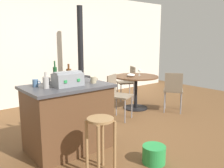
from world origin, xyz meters
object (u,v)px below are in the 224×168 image
(cup_1, at_px, (36,83))
(cup_3, at_px, (47,81))
(folding_chair_left, at_px, (117,93))
(cup_0, at_px, (93,80))
(folding_chair_far, at_px, (128,80))
(bottle_0, at_px, (69,75))
(kitchen_island, at_px, (68,117))
(wine_glass, at_px, (139,71))
(folding_chair_near, at_px, (173,89))
(toolbox, at_px, (68,79))
(wood_stove, at_px, (81,81))
(serving_bowl, at_px, (131,75))
(plastic_bucket, at_px, (154,154))
(bottle_2, at_px, (46,82))
(bottle_1, at_px, (55,74))
(cup_2, at_px, (78,79))
(dining_table, at_px, (136,84))
(wooden_stool, at_px, (101,134))

(cup_1, height_order, cup_3, cup_1)
(folding_chair_left, height_order, cup_0, cup_0)
(folding_chair_far, distance_m, bottle_0, 2.76)
(kitchen_island, height_order, wine_glass, kitchen_island)
(folding_chair_near, xyz_separation_m, toolbox, (-2.61, -0.19, 0.51))
(toolbox, distance_m, wine_glass, 2.51)
(wood_stove, distance_m, cup_3, 2.40)
(folding_chair_far, height_order, cup_1, cup_1)
(wine_glass, bearing_deg, toolbox, -158.34)
(cup_3, bearing_deg, kitchen_island, -52.21)
(wine_glass, bearing_deg, cup_0, -153.58)
(folding_chair_near, xyz_separation_m, cup_1, (-2.97, 0.03, 0.47))
(wood_stove, distance_m, serving_bowl, 1.28)
(toolbox, bearing_deg, plastic_bucket, -56.43)
(wood_stove, bearing_deg, bottle_0, -126.68)
(folding_chair_left, relative_size, bottle_2, 4.13)
(folding_chair_far, height_order, folding_chair_left, folding_chair_left)
(bottle_1, bearing_deg, wine_glass, 13.81)
(wood_stove, height_order, cup_1, wood_stove)
(wood_stove, xyz_separation_m, wine_glass, (0.86, -1.10, 0.31))
(folding_chair_near, bearing_deg, cup_1, 179.34)
(cup_2, xyz_separation_m, serving_bowl, (1.78, 0.74, -0.20))
(folding_chair_far, xyz_separation_m, wine_glass, (-0.26, -0.65, 0.34))
(bottle_2, relative_size, cup_0, 1.72)
(folding_chair_near, relative_size, serving_bowl, 4.82)
(cup_0, bearing_deg, cup_1, 160.86)
(folding_chair_left, distance_m, toolbox, 1.62)
(cup_2, height_order, wine_glass, cup_2)
(dining_table, relative_size, bottle_1, 3.10)
(plastic_bucket, bearing_deg, kitchen_island, 121.07)
(wooden_stool, relative_size, cup_3, 5.39)
(bottle_1, bearing_deg, cup_2, -34.68)
(cup_3, bearing_deg, folding_chair_far, 24.80)
(cup_0, bearing_deg, folding_chair_far, 36.25)
(wood_stove, distance_m, bottle_2, 2.69)
(folding_chair_near, distance_m, cup_2, 2.40)
(wooden_stool, relative_size, folding_chair_left, 0.78)
(dining_table, relative_size, toolbox, 2.54)
(cup_3, bearing_deg, dining_table, 14.20)
(bottle_0, bearing_deg, bottle_2, -151.34)
(bottle_1, xyz_separation_m, wine_glass, (2.34, 0.58, -0.20))
(toolbox, xyz_separation_m, serving_bowl, (2.04, 0.90, -0.25))
(cup_3, bearing_deg, wood_stove, 46.64)
(dining_table, distance_m, cup_3, 2.46)
(wine_glass, xyz_separation_m, plastic_bucket, (-1.67, -1.91, -0.74))
(kitchen_island, height_order, wood_stove, wood_stove)
(bottle_2, relative_size, cup_1, 1.91)
(folding_chair_near, bearing_deg, kitchen_island, -177.26)
(folding_chair_near, bearing_deg, toolbox, -175.82)
(bottle_0, bearing_deg, folding_chair_near, -2.69)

